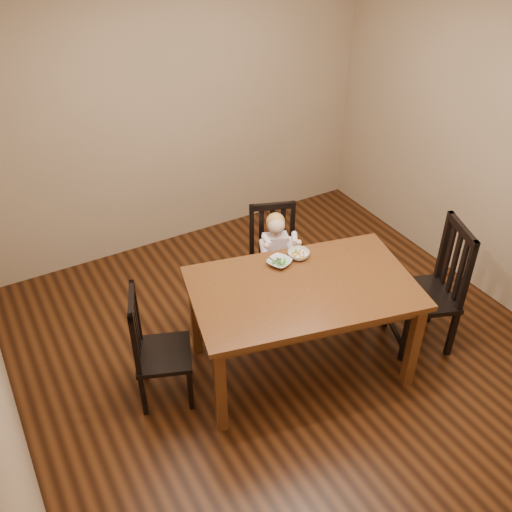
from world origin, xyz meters
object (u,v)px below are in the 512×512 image
bowl_peas (279,262)px  chair_left (156,350)px  chair_child (274,260)px  bowl_veg (299,254)px  toddler (276,252)px  dining_table (303,296)px  chair_right (432,289)px

bowl_peas → chair_left: bearing=-177.9°
chair_child → bowl_veg: (-0.07, -0.47, 0.37)m
toddler → bowl_veg: bowl_veg is taller
toddler → bowl_veg: 0.49m
toddler → bowl_peas: bearing=81.6°
dining_table → chair_right: size_ratio=1.62×
chair_child → bowl_veg: chair_child is taller
dining_table → toddler: 0.77m
chair_child → bowl_peas: (-0.25, -0.48, 0.36)m
chair_left → bowl_peas: bearing=112.9°
chair_right → toddler: 1.28m
chair_right → toddler: (-0.83, 0.98, 0.05)m
chair_child → chair_right: chair_right is taller
bowl_peas → toddler: bearing=61.6°
chair_child → bowl_peas: chair_child is taller
bowl_peas → bowl_veg: (0.18, 0.01, 0.01)m
chair_child → dining_table: bearing=93.2°
bowl_veg → chair_left: bearing=-177.8°
chair_right → bowl_veg: size_ratio=6.56×
chair_left → dining_table: bearing=96.6°
chair_right → toddler: chair_right is taller
dining_table → chair_right: (1.05, -0.25, -0.18)m
dining_table → chair_right: bearing=-13.1°
toddler → bowl_peas: 0.55m
chair_child → chair_left: size_ratio=1.01×
chair_right → bowl_peas: bearing=83.6°
chair_child → toddler: (-0.02, -0.04, 0.12)m
dining_table → bowl_veg: bearing=62.5°
dining_table → toddler: size_ratio=3.73×
dining_table → chair_right: chair_right is taller
dining_table → toddler: toddler is taller
chair_left → chair_right: 2.15m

